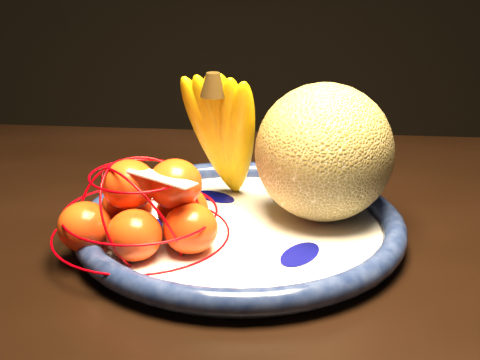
{
  "coord_description": "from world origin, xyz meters",
  "views": [
    {
      "loc": [
        0.06,
        -0.71,
        1.14
      ],
      "look_at": [
        0.06,
        0.02,
        0.86
      ],
      "focal_mm": 50.0,
      "sensor_mm": 36.0,
      "label": 1
    }
  ],
  "objects_px": {
    "dining_table": "(277,313)",
    "banana_bunch": "(225,130)",
    "fruit_bowl": "(240,226)",
    "cantaloupe": "(324,152)",
    "mandarin_bag": "(145,212)"
  },
  "relations": [
    {
      "from": "fruit_bowl",
      "to": "cantaloupe",
      "type": "height_order",
      "value": "cantaloupe"
    },
    {
      "from": "fruit_bowl",
      "to": "banana_bunch",
      "type": "xyz_separation_m",
      "value": [
        -0.02,
        0.08,
        0.09
      ]
    },
    {
      "from": "banana_bunch",
      "to": "mandarin_bag",
      "type": "distance_m",
      "value": 0.16
    },
    {
      "from": "dining_table",
      "to": "cantaloupe",
      "type": "relative_size",
      "value": 10.11
    },
    {
      "from": "dining_table",
      "to": "cantaloupe",
      "type": "bearing_deg",
      "value": 53.47
    },
    {
      "from": "fruit_bowl",
      "to": "dining_table",
      "type": "bearing_deg",
      "value": -35.17
    },
    {
      "from": "dining_table",
      "to": "banana_bunch",
      "type": "height_order",
      "value": "banana_bunch"
    },
    {
      "from": "dining_table",
      "to": "mandarin_bag",
      "type": "relative_size",
      "value": 7.24
    },
    {
      "from": "fruit_bowl",
      "to": "banana_bunch",
      "type": "height_order",
      "value": "banana_bunch"
    },
    {
      "from": "cantaloupe",
      "to": "banana_bunch",
      "type": "height_order",
      "value": "banana_bunch"
    },
    {
      "from": "cantaloupe",
      "to": "mandarin_bag",
      "type": "distance_m",
      "value": 0.22
    },
    {
      "from": "banana_bunch",
      "to": "mandarin_bag",
      "type": "bearing_deg",
      "value": -102.26
    },
    {
      "from": "mandarin_bag",
      "to": "banana_bunch",
      "type": "bearing_deg",
      "value": 55.5
    },
    {
      "from": "dining_table",
      "to": "cantaloupe",
      "type": "height_order",
      "value": "cantaloupe"
    },
    {
      "from": "cantaloupe",
      "to": "mandarin_bag",
      "type": "bearing_deg",
      "value": -160.26
    }
  ]
}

